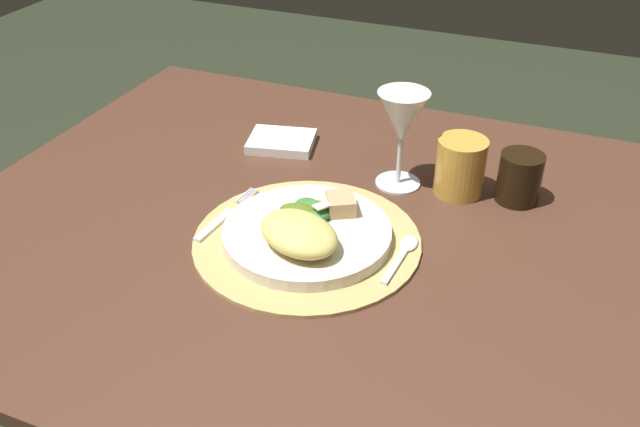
{
  "coord_description": "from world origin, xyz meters",
  "views": [
    {
      "loc": [
        0.34,
        -0.8,
        1.29
      ],
      "look_at": [
        0.01,
        -0.0,
        0.72
      ],
      "focal_mm": 38.79,
      "sensor_mm": 36.0,
      "label": 1
    }
  ],
  "objects_px": {
    "dining_table": "(317,283)",
    "spoon": "(404,251)",
    "amber_tumbler": "(460,167)",
    "dark_tumbler": "(519,178)",
    "wine_glass": "(402,120)",
    "napkin": "(282,142)",
    "fork": "(224,216)",
    "dinner_plate": "(307,234)"
  },
  "relations": [
    {
      "from": "dark_tumbler",
      "to": "dinner_plate",
      "type": "bearing_deg",
      "value": -138.14
    },
    {
      "from": "fork",
      "to": "napkin",
      "type": "relative_size",
      "value": 1.37
    },
    {
      "from": "wine_glass",
      "to": "amber_tumbler",
      "type": "height_order",
      "value": "wine_glass"
    },
    {
      "from": "spoon",
      "to": "fork",
      "type": "bearing_deg",
      "value": -176.02
    },
    {
      "from": "amber_tumbler",
      "to": "dark_tumbler",
      "type": "bearing_deg",
      "value": 7.75
    },
    {
      "from": "amber_tumbler",
      "to": "dark_tumbler",
      "type": "distance_m",
      "value": 0.09
    },
    {
      "from": "dinner_plate",
      "to": "spoon",
      "type": "bearing_deg",
      "value": 9.14
    },
    {
      "from": "fork",
      "to": "dark_tumbler",
      "type": "bearing_deg",
      "value": 30.06
    },
    {
      "from": "amber_tumbler",
      "to": "dark_tumbler",
      "type": "height_order",
      "value": "amber_tumbler"
    },
    {
      "from": "wine_glass",
      "to": "dark_tumbler",
      "type": "xyz_separation_m",
      "value": [
        0.19,
        0.03,
        -0.08
      ]
    },
    {
      "from": "fork",
      "to": "amber_tumbler",
      "type": "bearing_deg",
      "value": 35.39
    },
    {
      "from": "napkin",
      "to": "dark_tumbler",
      "type": "distance_m",
      "value": 0.43
    },
    {
      "from": "napkin",
      "to": "dinner_plate",
      "type": "bearing_deg",
      "value": -58.03
    },
    {
      "from": "fork",
      "to": "dark_tumbler",
      "type": "xyz_separation_m",
      "value": [
        0.4,
        0.23,
        0.03
      ]
    },
    {
      "from": "dining_table",
      "to": "fork",
      "type": "height_order",
      "value": "fork"
    },
    {
      "from": "dark_tumbler",
      "to": "fork",
      "type": "bearing_deg",
      "value": -149.94
    },
    {
      "from": "spoon",
      "to": "wine_glass",
      "type": "height_order",
      "value": "wine_glass"
    },
    {
      "from": "dining_table",
      "to": "amber_tumbler",
      "type": "distance_m",
      "value": 0.3
    },
    {
      "from": "napkin",
      "to": "dark_tumbler",
      "type": "bearing_deg",
      "value": -3.27
    },
    {
      "from": "dinner_plate",
      "to": "fork",
      "type": "bearing_deg",
      "value": 178.7
    },
    {
      "from": "dinner_plate",
      "to": "fork",
      "type": "relative_size",
      "value": 1.54
    },
    {
      "from": "wine_glass",
      "to": "amber_tumbler",
      "type": "distance_m",
      "value": 0.12
    },
    {
      "from": "dinner_plate",
      "to": "amber_tumbler",
      "type": "relative_size",
      "value": 2.61
    },
    {
      "from": "wine_glass",
      "to": "amber_tumbler",
      "type": "xyz_separation_m",
      "value": [
        0.1,
        0.01,
        -0.07
      ]
    },
    {
      "from": "fork",
      "to": "dining_table",
      "type": "bearing_deg",
      "value": 20.01
    },
    {
      "from": "dining_table",
      "to": "dark_tumbler",
      "type": "relative_size",
      "value": 13.87
    },
    {
      "from": "dining_table",
      "to": "amber_tumbler",
      "type": "height_order",
      "value": "amber_tumbler"
    },
    {
      "from": "dining_table",
      "to": "wine_glass",
      "type": "xyz_separation_m",
      "value": [
        0.08,
        0.16,
        0.23
      ]
    },
    {
      "from": "fork",
      "to": "amber_tumbler",
      "type": "height_order",
      "value": "amber_tumbler"
    },
    {
      "from": "dining_table",
      "to": "spoon",
      "type": "xyz_separation_m",
      "value": [
        0.15,
        -0.03,
        0.13
      ]
    },
    {
      "from": "dining_table",
      "to": "dark_tumbler",
      "type": "bearing_deg",
      "value": 34.39
    },
    {
      "from": "dining_table",
      "to": "wine_glass",
      "type": "bearing_deg",
      "value": 63.29
    },
    {
      "from": "dining_table",
      "to": "dinner_plate",
      "type": "height_order",
      "value": "dinner_plate"
    },
    {
      "from": "napkin",
      "to": "amber_tumbler",
      "type": "xyz_separation_m",
      "value": [
        0.33,
        -0.04,
        0.04
      ]
    },
    {
      "from": "dinner_plate",
      "to": "wine_glass",
      "type": "height_order",
      "value": "wine_glass"
    },
    {
      "from": "spoon",
      "to": "napkin",
      "type": "bearing_deg",
      "value": 141.88
    },
    {
      "from": "amber_tumbler",
      "to": "dark_tumbler",
      "type": "relative_size",
      "value": 1.16
    },
    {
      "from": "spoon",
      "to": "napkin",
      "type": "height_order",
      "value": "napkin"
    },
    {
      "from": "dinner_plate",
      "to": "wine_glass",
      "type": "bearing_deg",
      "value": 70.68
    },
    {
      "from": "napkin",
      "to": "amber_tumbler",
      "type": "distance_m",
      "value": 0.34
    },
    {
      "from": "spoon",
      "to": "dark_tumbler",
      "type": "distance_m",
      "value": 0.25
    },
    {
      "from": "amber_tumbler",
      "to": "dining_table",
      "type": "bearing_deg",
      "value": -135.89
    }
  ]
}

